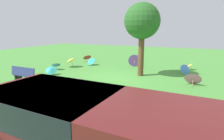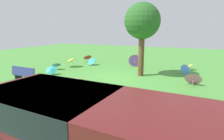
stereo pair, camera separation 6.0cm
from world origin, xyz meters
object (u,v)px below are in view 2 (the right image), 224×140
(van_dark, at_px, (80,125))
(parasol_red_0, at_px, (87,57))
(parasol_purple_1, at_px, (135,60))
(parasol_pink_1, at_px, (193,78))
(shade_tree, at_px, (142,22))
(parasol_yellow_0, at_px, (71,60))
(parasol_pink_0, at_px, (75,80))
(parasol_blue_2, at_px, (56,64))
(parasol_blue_1, at_px, (186,69))
(parasol_yellow_1, at_px, (115,89))
(park_bench, at_px, (26,75))
(parasol_teal_3, at_px, (51,70))
(parasol_teal_0, at_px, (91,61))
(parasol_yellow_3, at_px, (189,66))

(van_dark, distance_m, parasol_red_0, 12.73)
(parasol_purple_1, height_order, parasol_pink_1, parasol_purple_1)
(shade_tree, xyz_separation_m, parasol_purple_1, (1.21, -2.56, -2.67))
(parasol_yellow_0, distance_m, parasol_pink_0, 5.88)
(parasol_purple_1, distance_m, parasol_pink_1, 5.33)
(parasol_pink_1, height_order, parasol_blue_2, parasol_pink_1)
(parasol_blue_1, distance_m, parasol_blue_2, 8.58)
(parasol_yellow_1, bearing_deg, van_dark, 103.51)
(park_bench, relative_size, parasol_teal_3, 1.86)
(parasol_yellow_0, bearing_deg, parasol_teal_3, 100.38)
(park_bench, height_order, parasol_blue_2, park_bench)
(shade_tree, xyz_separation_m, parasol_teal_0, (4.47, -1.66, -2.83))
(shade_tree, height_order, parasol_yellow_0, shade_tree)
(park_bench, distance_m, parasol_yellow_0, 4.66)
(parasol_yellow_0, distance_m, parasol_blue_1, 8.01)
(parasol_yellow_1, relative_size, parasol_blue_1, 0.94)
(parasol_blue_2, bearing_deg, shade_tree, -172.63)
(shade_tree, distance_m, parasol_pink_0, 5.22)
(parasol_purple_1, height_order, parasol_teal_3, parasol_purple_1)
(van_dark, xyz_separation_m, parasol_pink_1, (-1.83, -7.25, -0.54))
(parasol_teal_0, bearing_deg, parasol_pink_0, 114.75)
(parasol_yellow_3, distance_m, parasol_pink_1, 3.77)
(parasol_blue_1, bearing_deg, parasol_yellow_0, 8.24)
(parasol_yellow_0, xyz_separation_m, parasol_pink_0, (-3.69, 4.58, 0.02))
(park_bench, distance_m, shade_tree, 6.94)
(van_dark, bearing_deg, parasol_yellow_0, -52.01)
(park_bench, bearing_deg, parasol_teal_0, -93.49)
(parasol_teal_0, relative_size, parasol_purple_1, 0.75)
(parasol_purple_1, distance_m, parasol_teal_3, 6.06)
(shade_tree, height_order, parasol_blue_2, shade_tree)
(parasol_yellow_0, xyz_separation_m, parasol_yellow_1, (-5.68, 4.65, -0.11))
(park_bench, height_order, parasol_blue_1, park_bench)
(parasol_blue_1, bearing_deg, parasol_yellow_1, 68.85)
(parasol_teal_0, xyz_separation_m, parasol_yellow_0, (1.00, 1.24, 0.20))
(van_dark, height_order, parasol_blue_1, van_dark)
(parasol_yellow_1, bearing_deg, parasol_pink_0, -2.02)
(parasol_pink_1, bearing_deg, shade_tree, -14.65)
(parasol_yellow_1, height_order, parasol_purple_1, parasol_purple_1)
(parasol_yellow_3, bearing_deg, parasol_red_0, 1.10)
(parasol_teal_0, height_order, parasol_red_0, parasol_red_0)
(van_dark, distance_m, parasol_pink_0, 4.85)
(van_dark, bearing_deg, parasol_blue_1, -97.91)
(parasol_teal_3, bearing_deg, parasol_yellow_0, -79.62)
(parasol_yellow_3, bearing_deg, parasol_pink_1, 95.91)
(parasol_pink_0, xyz_separation_m, parasol_yellow_3, (-4.35, -7.14, -0.25))
(van_dark, relative_size, parasol_yellow_0, 4.77)
(parasol_red_0, bearing_deg, shade_tree, 152.99)
(park_bench, relative_size, parasol_red_0, 1.72)
(parasol_yellow_3, bearing_deg, van_dark, 82.52)
(park_bench, xyz_separation_m, parasol_red_0, (0.71, -7.02, -0.03))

